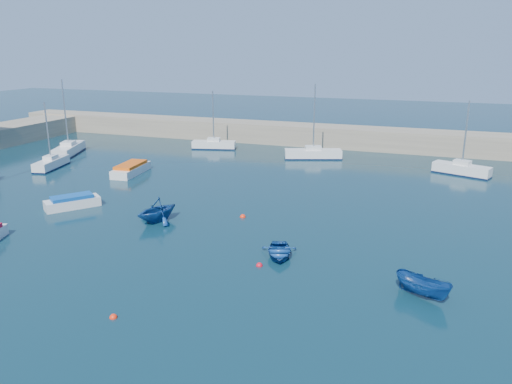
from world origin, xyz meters
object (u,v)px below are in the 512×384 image
(sailboat_5, at_px, (214,144))
(sailboat_6, at_px, (313,154))
(dinghy_center, at_px, (279,252))
(motorboat_2, at_px, (131,169))
(dinghy_right, at_px, (423,287))
(sailboat_7, at_px, (461,169))
(sailboat_3, at_px, (51,163))
(dinghy_left, at_px, (157,210))
(sailboat_4, at_px, (69,149))
(motorboat_1, at_px, (72,202))

(sailboat_5, height_order, sailboat_6, sailboat_6)
(dinghy_center, bearing_deg, sailboat_6, 82.40)
(motorboat_2, distance_m, dinghy_right, 34.15)
(sailboat_5, height_order, sailboat_7, sailboat_7)
(sailboat_3, xyz_separation_m, sailboat_7, (41.51, 12.02, 0.04))
(sailboat_7, bearing_deg, dinghy_center, 177.20)
(sailboat_7, distance_m, dinghy_left, 31.82)
(sailboat_4, height_order, sailboat_5, sailboat_4)
(motorboat_1, xyz_separation_m, motorboat_2, (-1.92, 11.32, 0.04))
(motorboat_2, distance_m, dinghy_center, 25.59)
(sailboat_3, distance_m, sailboat_4, 7.43)
(dinghy_left, bearing_deg, sailboat_6, 98.21)
(sailboat_3, relative_size, motorboat_2, 1.26)
(sailboat_4, height_order, sailboat_6, sailboat_4)
(sailboat_6, bearing_deg, sailboat_7, -118.29)
(sailboat_7, xyz_separation_m, motorboat_2, (-32.03, -11.19, -0.08))
(sailboat_3, xyz_separation_m, sailboat_6, (25.37, 14.44, 0.03))
(sailboat_7, height_order, dinghy_left, sailboat_7)
(motorboat_1, bearing_deg, sailboat_3, 174.50)
(sailboat_6, distance_m, dinghy_center, 29.05)
(sailboat_5, bearing_deg, motorboat_2, 156.00)
(motorboat_1, relative_size, dinghy_center, 1.36)
(sailboat_5, bearing_deg, sailboat_6, -110.11)
(sailboat_6, relative_size, dinghy_left, 2.46)
(sailboat_3, bearing_deg, motorboat_1, -55.07)
(sailboat_7, relative_size, dinghy_left, 2.14)
(sailboat_7, relative_size, motorboat_1, 1.76)
(sailboat_3, relative_size, sailboat_7, 0.94)
(motorboat_2, xyz_separation_m, dinghy_right, (29.32, -17.50, 0.08))
(sailboat_3, relative_size, dinghy_left, 2.02)
(sailboat_4, bearing_deg, sailboat_3, -85.13)
(sailboat_5, relative_size, sailboat_6, 0.85)
(sailboat_6, height_order, dinghy_right, sailboat_6)
(sailboat_3, bearing_deg, sailboat_7, 3.72)
(sailboat_5, relative_size, sailboat_7, 0.98)
(sailboat_6, height_order, motorboat_1, sailboat_6)
(sailboat_5, xyz_separation_m, motorboat_1, (-0.61, -26.27, -0.08))
(dinghy_center, relative_size, dinghy_left, 0.89)
(sailboat_3, xyz_separation_m, motorboat_2, (9.48, 0.83, -0.04))
(sailboat_4, xyz_separation_m, dinghy_left, (22.88, -17.78, 0.30))
(sailboat_6, bearing_deg, motorboat_2, 110.81)
(sailboat_7, distance_m, motorboat_1, 37.60)
(dinghy_right, bearing_deg, sailboat_7, 21.26)
(dinghy_left, bearing_deg, sailboat_3, 171.38)
(dinghy_left, height_order, dinghy_right, dinghy_left)
(sailboat_4, distance_m, sailboat_5, 17.75)
(motorboat_2, bearing_deg, dinghy_right, -37.29)
(sailboat_6, relative_size, motorboat_2, 1.53)
(sailboat_4, distance_m, dinghy_right, 48.09)
(sailboat_6, bearing_deg, dinghy_left, 147.60)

